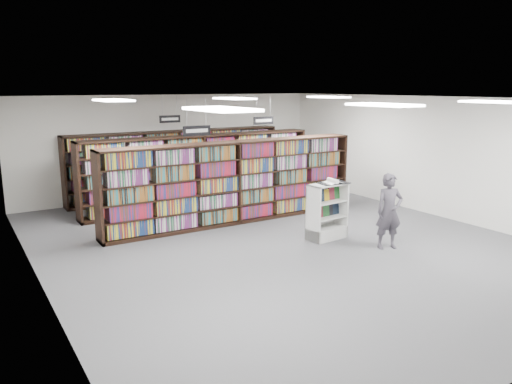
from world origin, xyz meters
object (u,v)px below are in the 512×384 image
bookshelf_row_near (235,182)px  open_book (333,182)px  endcap_display (326,219)px  shopper (389,211)px

bookshelf_row_near → open_book: bookshelf_row_near is taller
endcap_display → shopper: (0.70, -1.26, 0.37)m
bookshelf_row_near → open_book: bearing=-63.0°
bookshelf_row_near → shopper: bearing=-63.7°
bookshelf_row_near → shopper: bookshelf_row_near is taller
endcap_display → open_book: 0.89m
endcap_display → shopper: shopper is taller
bookshelf_row_near → shopper: (1.78, -3.60, -0.23)m
bookshelf_row_near → endcap_display: bookshelf_row_near is taller
open_book → shopper: (0.56, -1.20, -0.50)m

